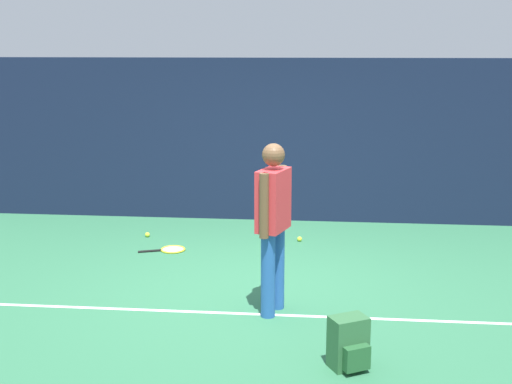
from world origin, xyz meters
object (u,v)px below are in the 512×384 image
(tennis_racket, at_px, (171,250))
(tennis_ball_mid_court, at_px, (300,239))
(tennis_player, at_px, (273,218))
(backpack, at_px, (349,344))
(tennis_ball_near_player, at_px, (147,235))
(tennis_ball_by_fence, at_px, (265,242))

(tennis_racket, relative_size, tennis_ball_mid_court, 9.64)
(tennis_player, distance_m, backpack, 1.52)
(tennis_player, xyz_separation_m, backpack, (0.71, -1.12, -0.76))
(backpack, relative_size, tennis_ball_near_player, 6.67)
(tennis_racket, height_order, backpack, backpack)
(tennis_ball_mid_court, bearing_deg, tennis_ball_by_fence, -158.22)
(tennis_ball_near_player, xyz_separation_m, tennis_ball_mid_court, (2.11, -0.01, 0.00))
(tennis_racket, bearing_deg, tennis_player, -72.27)
(tennis_racket, distance_m, tennis_ball_near_player, 0.74)
(tennis_ball_near_player, height_order, tennis_ball_mid_court, same)
(backpack, bearing_deg, tennis_ball_by_fence, 77.72)
(tennis_racket, height_order, tennis_ball_mid_court, tennis_ball_mid_court)
(tennis_player, bearing_deg, tennis_ball_mid_court, 14.43)
(tennis_racket, bearing_deg, tennis_ball_mid_court, -0.69)
(tennis_ball_near_player, bearing_deg, tennis_player, -52.24)
(tennis_player, relative_size, tennis_ball_mid_court, 25.76)
(tennis_player, distance_m, tennis_ball_by_fence, 2.49)
(backpack, bearing_deg, tennis_player, 94.13)
(tennis_racket, bearing_deg, tennis_ball_by_fence, -1.73)
(tennis_ball_near_player, bearing_deg, tennis_ball_by_fence, -6.55)
(tennis_player, bearing_deg, tennis_ball_by_fence, 25.51)
(tennis_player, xyz_separation_m, tennis_ball_near_player, (-1.92, 2.48, -0.93))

